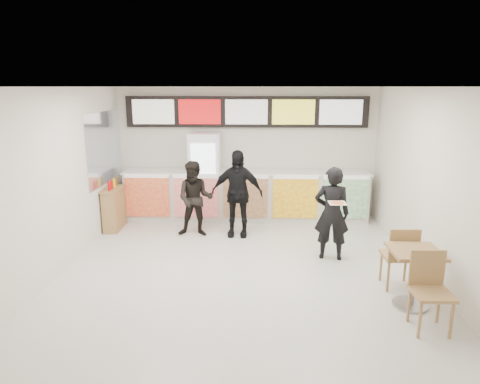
{
  "coord_description": "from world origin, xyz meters",
  "views": [
    {
      "loc": [
        0.21,
        -6.45,
        3.0
      ],
      "look_at": [
        -0.07,
        1.2,
        1.11
      ],
      "focal_mm": 32.0,
      "sensor_mm": 36.0,
      "label": 1
    }
  ],
  "objects_px": {
    "customer_main": "(332,213)",
    "customer_mid": "(237,193)",
    "drinks_fridge": "(205,177)",
    "cafe_table": "(414,267)",
    "condiment_ledge": "(114,208)",
    "customer_left": "(195,199)",
    "service_counter": "(246,195)"
  },
  "relations": [
    {
      "from": "customer_main",
      "to": "customer_mid",
      "type": "bearing_deg",
      "value": -26.42
    },
    {
      "from": "drinks_fridge",
      "to": "cafe_table",
      "type": "relative_size",
      "value": 1.18
    },
    {
      "from": "cafe_table",
      "to": "condiment_ledge",
      "type": "bearing_deg",
      "value": 147.79
    },
    {
      "from": "customer_main",
      "to": "customer_left",
      "type": "xyz_separation_m",
      "value": [
        -2.57,
        1.13,
        -0.06
      ]
    },
    {
      "from": "customer_left",
      "to": "cafe_table",
      "type": "relative_size",
      "value": 0.91
    },
    {
      "from": "service_counter",
      "to": "drinks_fridge",
      "type": "distance_m",
      "value": 1.03
    },
    {
      "from": "drinks_fridge",
      "to": "customer_left",
      "type": "distance_m",
      "value": 1.19
    },
    {
      "from": "customer_main",
      "to": "customer_mid",
      "type": "relative_size",
      "value": 0.94
    },
    {
      "from": "service_counter",
      "to": "cafe_table",
      "type": "relative_size",
      "value": 3.27
    },
    {
      "from": "drinks_fridge",
      "to": "customer_mid",
      "type": "height_order",
      "value": "drinks_fridge"
    },
    {
      "from": "customer_mid",
      "to": "condiment_ledge",
      "type": "relative_size",
      "value": 1.67
    },
    {
      "from": "customer_main",
      "to": "customer_left",
      "type": "bearing_deg",
      "value": -16.11
    },
    {
      "from": "drinks_fridge",
      "to": "customer_mid",
      "type": "relative_size",
      "value": 1.12
    },
    {
      "from": "customer_left",
      "to": "condiment_ledge",
      "type": "bearing_deg",
      "value": 169.46
    },
    {
      "from": "customer_main",
      "to": "cafe_table",
      "type": "height_order",
      "value": "customer_main"
    },
    {
      "from": "cafe_table",
      "to": "condiment_ledge",
      "type": "relative_size",
      "value": 1.59
    },
    {
      "from": "customer_main",
      "to": "customer_mid",
      "type": "xyz_separation_m",
      "value": [
        -1.72,
        1.16,
        0.06
      ]
    },
    {
      "from": "customer_main",
      "to": "condiment_ledge",
      "type": "relative_size",
      "value": 1.56
    },
    {
      "from": "customer_main",
      "to": "condiment_ledge",
      "type": "height_order",
      "value": "customer_main"
    },
    {
      "from": "customer_main",
      "to": "condiment_ledge",
      "type": "distance_m",
      "value": 4.64
    },
    {
      "from": "service_counter",
      "to": "customer_main",
      "type": "xyz_separation_m",
      "value": [
        1.56,
        -2.28,
        0.27
      ]
    },
    {
      "from": "drinks_fridge",
      "to": "customer_left",
      "type": "height_order",
      "value": "drinks_fridge"
    },
    {
      "from": "cafe_table",
      "to": "customer_left",
      "type": "bearing_deg",
      "value": 139.49
    },
    {
      "from": "service_counter",
      "to": "customer_left",
      "type": "height_order",
      "value": "customer_left"
    },
    {
      "from": "customer_main",
      "to": "condiment_ledge",
      "type": "xyz_separation_m",
      "value": [
        -4.38,
        1.49,
        -0.38
      ]
    },
    {
      "from": "service_counter",
      "to": "condiment_ledge",
      "type": "bearing_deg",
      "value": -164.22
    },
    {
      "from": "customer_main",
      "to": "condiment_ledge",
      "type": "bearing_deg",
      "value": -11.08
    },
    {
      "from": "customer_left",
      "to": "cafe_table",
      "type": "height_order",
      "value": "customer_left"
    },
    {
      "from": "customer_mid",
      "to": "customer_left",
      "type": "bearing_deg",
      "value": -173.51
    },
    {
      "from": "service_counter",
      "to": "cafe_table",
      "type": "distance_m",
      "value": 4.66
    },
    {
      "from": "service_counter",
      "to": "condiment_ledge",
      "type": "distance_m",
      "value": 2.93
    },
    {
      "from": "drinks_fridge",
      "to": "customer_left",
      "type": "relative_size",
      "value": 1.28
    }
  ]
}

